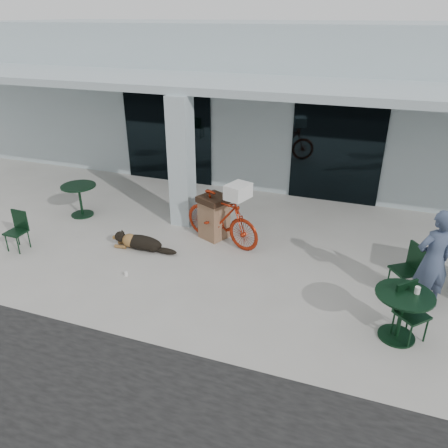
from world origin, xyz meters
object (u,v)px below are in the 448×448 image
at_px(bicycle, 221,218).
at_px(cafe_chair_far_b, 405,270).
at_px(cafe_chair_near, 16,232).
at_px(cafe_table_near, 80,200).
at_px(person, 433,260).
at_px(cafe_table_far, 400,316).
at_px(dog, 142,242).
at_px(trash_receptacle, 214,217).
at_px(cafe_chair_far_a, 412,314).

xyz_separation_m(bicycle, cafe_chair_far_b, (3.86, -0.73, -0.11)).
xyz_separation_m(bicycle, cafe_chair_near, (-4.12, -1.83, -0.16)).
distance_m(cafe_table_near, person, 8.27).
bearing_deg(person, cafe_table_far, 36.68).
height_order(dog, trash_receptacle, trash_receptacle).
height_order(cafe_chair_near, cafe_chair_far_a, cafe_chair_far_a).
bearing_deg(cafe_chair_near, cafe_chair_far_a, -0.04).
height_order(dog, cafe_table_near, cafe_table_near).
bearing_deg(cafe_table_far, cafe_table_near, 163.39).
distance_m(cafe_chair_far_b, person, 0.66).
distance_m(cafe_table_near, trash_receptacle, 3.68).
bearing_deg(trash_receptacle, bicycle, -37.34).
bearing_deg(cafe_table_near, cafe_chair_near, -95.60).
xyz_separation_m(cafe_table_near, trash_receptacle, (3.67, 0.00, 0.10)).
xyz_separation_m(cafe_chair_near, cafe_chair_far_a, (8.07, -0.25, 0.04)).
height_order(bicycle, cafe_chair_near, bicycle).
relative_size(cafe_chair_near, cafe_chair_far_a, 0.92).
relative_size(bicycle, trash_receptacle, 1.95).
distance_m(dog, cafe_table_far, 5.47).
distance_m(bicycle, dog, 1.84).
bearing_deg(cafe_table_near, bicycle, -2.77).
distance_m(person, trash_receptacle, 4.67).
distance_m(dog, cafe_chair_far_a, 5.63).
bearing_deg(bicycle, cafe_chair_near, 132.39).
bearing_deg(cafe_table_far, cafe_chair_far_a, 10.50).
distance_m(cafe_table_far, person, 1.26).
xyz_separation_m(cafe_chair_far_b, person, (0.37, -0.32, 0.45)).
height_order(cafe_table_near, cafe_table_far, cafe_table_far).
bearing_deg(cafe_chair_far_b, cafe_chair_near, -117.36).
height_order(cafe_table_near, person, person).
xyz_separation_m(bicycle, cafe_table_near, (-3.92, 0.19, -0.19)).
bearing_deg(trash_receptacle, cafe_chair_near, -152.43).
distance_m(dog, trash_receptacle, 1.73).
xyz_separation_m(cafe_chair_near, trash_receptacle, (3.87, 2.02, 0.07)).
bearing_deg(cafe_table_far, cafe_chair_far_b, 86.84).
distance_m(bicycle, person, 4.37).
xyz_separation_m(cafe_table_near, cafe_chair_far_b, (7.79, -0.92, 0.07)).
height_order(cafe_chair_near, cafe_chair_far_b, cafe_chair_far_b).
distance_m(dog, cafe_table_near, 2.63).
height_order(bicycle, person, person).
bearing_deg(person, cafe_chair_far_b, -71.37).
distance_m(cafe_table_near, cafe_chair_far_b, 7.84).
height_order(cafe_table_near, trash_receptacle, trash_receptacle).
xyz_separation_m(bicycle, dog, (-1.55, -0.91, -0.41)).
xyz_separation_m(cafe_table_near, person, (8.16, -1.23, 0.53)).
height_order(bicycle, cafe_table_far, bicycle).
height_order(person, trash_receptacle, person).
relative_size(dog, cafe_chair_near, 1.29).
relative_size(cafe_table_near, cafe_chair_far_b, 0.90).
relative_size(cafe_table_far, person, 0.48).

